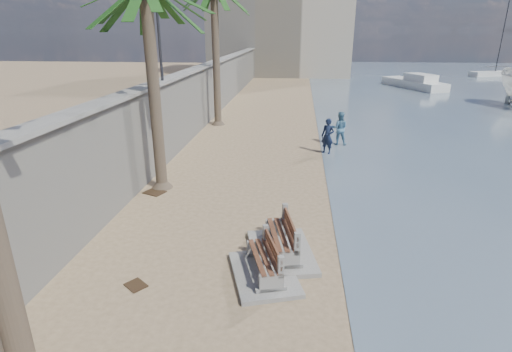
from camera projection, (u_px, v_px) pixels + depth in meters
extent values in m
cube|color=gray|center=(204.00, 95.00, 25.35)|extent=(0.45, 70.00, 3.50)
cube|color=gray|center=(203.00, 66.00, 24.74)|extent=(0.80, 70.00, 0.12)
cube|color=#B7AA93|center=(281.00, 20.00, 53.12)|extent=(18.00, 12.00, 14.00)
cube|color=gray|center=(264.00, 274.00, 9.73)|extent=(2.01, 2.45, 0.12)
cube|color=gray|center=(281.00, 252.00, 10.67)|extent=(2.06, 2.64, 0.13)
cylinder|color=brown|center=(154.00, 94.00, 14.02)|extent=(0.42, 0.42, 7.06)
cylinder|color=brown|center=(216.00, 58.00, 24.00)|extent=(0.44, 0.44, 8.17)
cylinder|color=#2D2D33|center=(158.00, 18.00, 16.38)|extent=(0.12, 0.12, 5.00)
imported|color=#131C34|center=(328.00, 134.00, 19.12)|extent=(0.85, 0.77, 1.97)
imported|color=teal|center=(340.00, 127.00, 20.66)|extent=(0.97, 0.78, 1.91)
cube|color=silver|center=(495.00, 74.00, 52.32)|extent=(6.97, 3.89, 0.70)
cylinder|color=#2D2D33|center=(502.00, 36.00, 50.69)|extent=(0.12, 0.12, 9.00)
cube|color=#382616|center=(155.00, 192.00, 14.74)|extent=(0.88, 0.81, 0.03)
cube|color=#382616|center=(136.00, 285.00, 9.36)|extent=(0.62, 0.60, 0.03)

